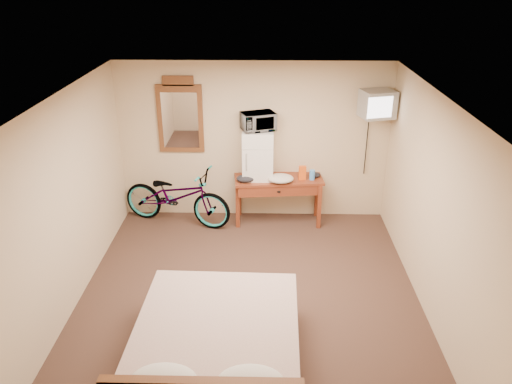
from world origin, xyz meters
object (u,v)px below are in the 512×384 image
at_px(desk, 279,186).
at_px(microwave, 258,121).
at_px(bicycle, 177,196).
at_px(blue_cup, 312,175).
at_px(bed, 215,357).
at_px(mini_fridge, 258,154).
at_px(crt_television, 377,104).
at_px(wall_mirror, 180,116).

relative_size(desk, microwave, 2.90).
bearing_deg(bicycle, blue_cup, -72.72).
bearing_deg(bed, mini_fridge, 84.05).
height_order(desk, bed, bed).
xyz_separation_m(desk, bed, (-0.68, -3.37, -0.34)).
distance_m(microwave, bed, 3.71).
height_order(microwave, bed, microwave).
bearing_deg(microwave, bicycle, 164.62).
xyz_separation_m(mini_fridge, bed, (-0.36, -3.44, -0.84)).
bearing_deg(desk, mini_fridge, 167.94).
xyz_separation_m(blue_cup, crt_television, (0.89, 0.03, 1.11)).
bearing_deg(bicycle, wall_mirror, 2.47).
height_order(desk, microwave, microwave).
relative_size(mini_fridge, wall_mirror, 0.65).
distance_m(microwave, bicycle, 1.74).
bearing_deg(crt_television, desk, -179.09).
xyz_separation_m(microwave, bed, (-0.36, -3.44, -1.36)).
bearing_deg(microwave, blue_cup, -25.67).
distance_m(crt_television, wall_mirror, 2.94).
height_order(blue_cup, wall_mirror, wall_mirror).
height_order(blue_cup, bicycle, bicycle).
bearing_deg(wall_mirror, mini_fridge, -9.69).
distance_m(desk, bed, 3.45).
bearing_deg(microwave, bed, -116.69).
xyz_separation_m(desk, wall_mirror, (-1.52, 0.27, 1.03)).
relative_size(crt_television, bicycle, 0.35).
relative_size(microwave, bicycle, 0.27).
height_order(mini_fridge, microwave, microwave).
xyz_separation_m(wall_mirror, bicycle, (-0.08, -0.32, -1.20)).
relative_size(desk, crt_television, 2.27).
relative_size(blue_cup, crt_television, 0.25).
height_order(microwave, bicycle, microwave).
relative_size(mini_fridge, bed, 0.35).
height_order(mini_fridge, wall_mirror, wall_mirror).
bearing_deg(microwave, wall_mirror, 149.58).
bearing_deg(mini_fridge, wall_mirror, 170.31).
relative_size(microwave, wall_mirror, 0.41).
bearing_deg(desk, crt_television, 0.91).
relative_size(wall_mirror, bicycle, 0.66).
distance_m(mini_fridge, crt_television, 1.90).
bearing_deg(blue_cup, microwave, 175.07).
distance_m(blue_cup, wall_mirror, 2.21).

